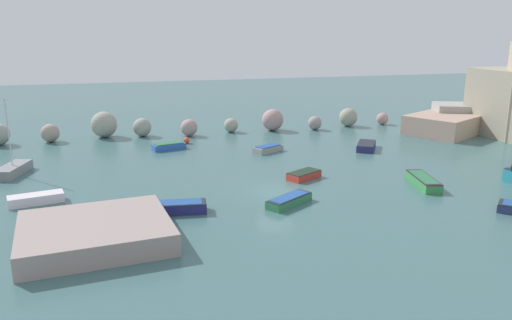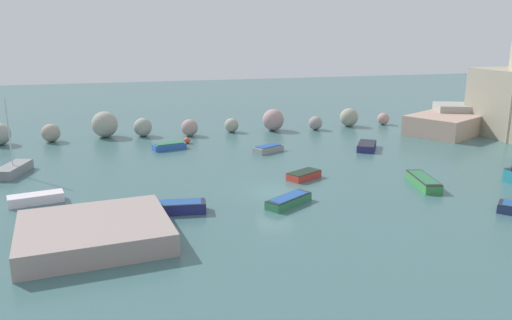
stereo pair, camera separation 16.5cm
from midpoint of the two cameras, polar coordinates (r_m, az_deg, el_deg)
The scene contains 13 objects.
cove_water at distance 37.12m, azimuth 2.27°, elevation -3.53°, with size 160.00×160.00×0.00m, color #3E6567.
rock_breakwater at distance 57.00m, azimuth -7.89°, elevation 3.92°, with size 44.47×4.24×2.76m.
stone_dock at distance 29.75m, azimuth -17.35°, elevation -7.66°, with size 7.95×6.91×1.24m, color gray.
channel_buoy at distance 52.72m, azimuth -7.58°, elevation 2.18°, with size 0.63×0.63×0.63m, color #E04C28.
moored_boat_0 at distance 48.74m, azimuth 1.46°, elevation 1.26°, with size 3.19×2.52×0.62m.
moored_boat_2 at distance 45.67m, azimuth -25.26°, elevation -0.92°, with size 2.55×4.27×6.22m.
moored_boat_4 at distance 40.32m, azimuth 5.46°, elevation -1.68°, with size 3.04×2.48×0.58m.
moored_boat_5 at distance 33.30m, azimuth -8.72°, elevation -5.19°, with size 3.90×1.74×0.71m.
moored_boat_6 at distance 37.68m, azimuth -23.14°, elevation -3.96°, with size 3.69×1.92×0.63m.
moored_boat_8 at distance 50.40m, azimuth -9.53°, elevation 1.52°, with size 3.35×1.98×0.65m.
moored_boat_9 at distance 34.44m, azimuth 3.79°, elevation -4.49°, with size 3.67×2.97×0.58m.
moored_boat_10 at distance 40.33m, azimuth 18.21°, elevation -2.25°, with size 2.11×4.47×0.70m.
moored_boat_11 at distance 50.88m, azimuth 12.29°, elevation 1.51°, with size 3.16×3.78×0.63m.
Camera 2 is at (-10.38, -33.71, 11.56)m, focal length 36.00 mm.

